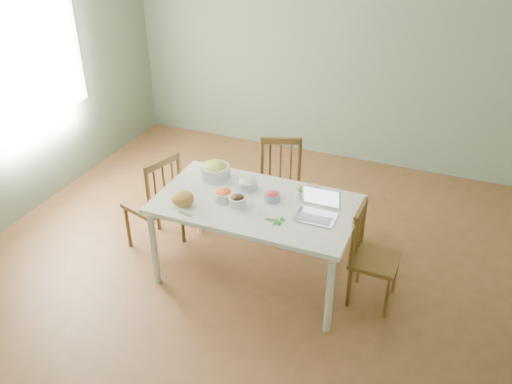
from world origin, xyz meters
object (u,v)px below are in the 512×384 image
at_px(dining_table, 256,240).
at_px(bread_boule, 183,198).
at_px(bowl_squash, 215,170).
at_px(chair_right, 376,258).
at_px(laptop, 316,206).
at_px(chair_far, 280,191).
at_px(chair_left, 153,201).

xyz_separation_m(dining_table, bread_boule, (-0.55, -0.27, 0.46)).
distance_m(dining_table, bowl_squash, 0.74).
distance_m(chair_right, laptop, 0.69).
bearing_deg(bowl_squash, bread_boule, -94.53).
bearing_deg(laptop, dining_table, 175.14).
distance_m(bread_boule, bowl_squash, 0.53).
relative_size(chair_far, chair_left, 0.97).
bearing_deg(bowl_squash, chair_left, -162.92).
xyz_separation_m(chair_far, chair_left, (-1.05, -0.64, 0.01)).
bearing_deg(dining_table, laptop, -4.34).
relative_size(dining_table, chair_left, 1.68).
relative_size(chair_right, bread_boule, 4.78).
xyz_separation_m(chair_left, laptop, (1.63, -0.12, 0.40)).
bearing_deg(chair_left, bowl_squash, 123.44).
xyz_separation_m(dining_table, laptop, (0.53, -0.04, 0.51)).
bearing_deg(laptop, chair_far, 126.46).
xyz_separation_m(bowl_squash, laptop, (1.04, -0.30, 0.03)).
bearing_deg(dining_table, bread_boule, -153.99).
xyz_separation_m(chair_far, laptop, (0.58, -0.77, 0.41)).
bearing_deg(chair_right, bowl_squash, 85.88).
height_order(chair_right, bowl_squash, bowl_squash).
xyz_separation_m(chair_left, bowl_squash, (0.59, 0.18, 0.37)).
bearing_deg(chair_far, chair_left, -168.47).
bearing_deg(chair_right, bread_boule, 105.00).
distance_m(dining_table, bread_boule, 0.76).
bearing_deg(chair_left, chair_far, 137.79).
relative_size(bread_boule, laptop, 0.57).
relative_size(chair_right, laptop, 2.75).
height_order(chair_far, laptop, laptop).
bearing_deg(bread_boule, laptop, 11.86).
bearing_deg(bread_boule, chair_left, 147.56).
relative_size(chair_left, laptop, 3.11).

